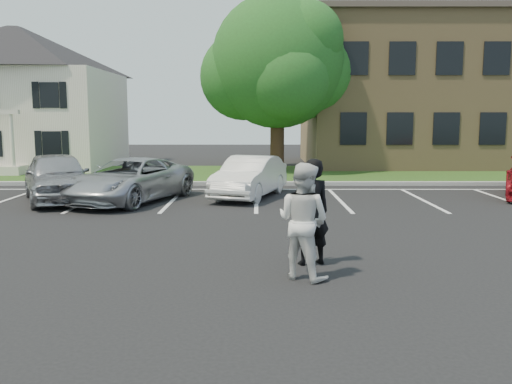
# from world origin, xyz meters

# --- Properties ---
(ground_plane) EXTENTS (90.00, 90.00, 0.00)m
(ground_plane) POSITION_xyz_m (0.00, 0.00, 0.00)
(ground_plane) COLOR black
(ground_plane) RESTS_ON ground
(curb) EXTENTS (40.00, 0.30, 0.15)m
(curb) POSITION_xyz_m (0.00, 12.00, 0.07)
(curb) COLOR gray
(curb) RESTS_ON ground
(grass_strip) EXTENTS (44.00, 8.00, 0.08)m
(grass_strip) POSITION_xyz_m (0.00, 16.00, 0.04)
(grass_strip) COLOR #244717
(grass_strip) RESTS_ON ground
(stall_lines) EXTENTS (34.00, 5.36, 0.01)m
(stall_lines) POSITION_xyz_m (1.40, 8.95, 0.01)
(stall_lines) COLOR silver
(stall_lines) RESTS_ON ground
(house) EXTENTS (10.30, 9.22, 7.60)m
(house) POSITION_xyz_m (-13.00, 19.97, 3.83)
(house) COLOR beige
(house) RESTS_ON ground
(office_building) EXTENTS (22.40, 10.40, 8.30)m
(office_building) POSITION_xyz_m (14.00, 21.99, 4.16)
(office_building) COLOR #9C8052
(office_building) RESTS_ON ground
(tree) EXTENTS (7.80, 7.20, 8.80)m
(tree) POSITION_xyz_m (1.14, 17.56, 5.35)
(tree) COLOR black
(tree) RESTS_ON ground
(man_black_suit) EXTENTS (0.85, 0.68, 2.01)m
(man_black_suit) POSITION_xyz_m (1.03, 0.02, 1.01)
(man_black_suit) COLOR black
(man_black_suit) RESTS_ON ground
(man_white_shirt) EXTENTS (1.24, 1.19, 2.01)m
(man_white_shirt) POSITION_xyz_m (0.81, -0.85, 1.00)
(man_white_shirt) COLOR silver
(man_white_shirt) RESTS_ON ground
(car_silver_west) EXTENTS (3.79, 5.13, 1.63)m
(car_silver_west) POSITION_xyz_m (-6.61, 7.85, 0.81)
(car_silver_west) COLOR #A3A3A8
(car_silver_west) RESTS_ON ground
(car_silver_minivan) EXTENTS (4.05, 5.66, 1.43)m
(car_silver_minivan) POSITION_xyz_m (-4.16, 7.67, 0.72)
(car_silver_minivan) COLOR #AAACB2
(car_silver_minivan) RESTS_ON ground
(car_white_sedan) EXTENTS (2.78, 4.57, 1.42)m
(car_white_sedan) POSITION_xyz_m (-0.23, 8.70, 0.71)
(car_white_sedan) COLOR silver
(car_white_sedan) RESTS_ON ground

